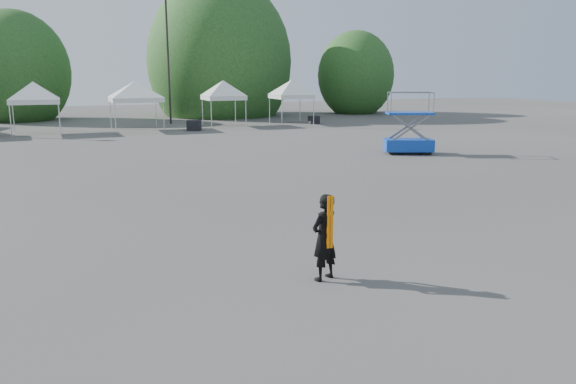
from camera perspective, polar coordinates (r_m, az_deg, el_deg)
name	(u,v)px	position (r m, az deg, el deg)	size (l,w,h in m)	color
ground	(302,238)	(13.49, 1.43, -4.69)	(120.00, 120.00, 0.00)	#474442
light_pole_east	(168,51)	(44.61, -12.12, 13.88)	(0.60, 0.25, 9.80)	black
tree_mid_w	(15,72)	(51.88, -25.97, 10.90)	(4.16, 4.16, 6.33)	#382314
tree_mid_e	(220,62)	(52.77, -6.94, 12.99)	(5.12, 5.12, 7.79)	#382314
tree_far_e	(356,75)	(55.89, 6.89, 11.69)	(3.84, 3.84, 5.84)	#382314
tent_d	(33,86)	(39.83, -24.48, 9.79)	(4.24, 4.24, 3.88)	silver
tent_e	(135,85)	(40.19, -15.28, 10.45)	(4.73, 4.73, 3.88)	silver
tent_f	(223,84)	(41.90, -6.60, 10.83)	(3.92, 3.92, 3.88)	silver
tent_g	(291,84)	(43.75, 0.34, 10.95)	(3.97, 3.97, 3.88)	silver
man	(324,237)	(10.63, 3.71, -4.61)	(0.72, 0.61, 1.67)	black
scissor_lift	(409,123)	(27.91, 12.23, 6.87)	(2.57, 1.95, 2.97)	#0D1EAA
crate_mid	(194,125)	(39.04, -9.53, 6.69)	(0.91, 0.71, 0.71)	black
crate_east	(314,120)	(43.78, 2.64, 7.33)	(0.78, 0.60, 0.60)	black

